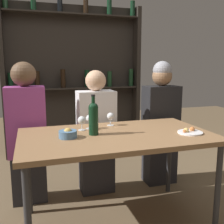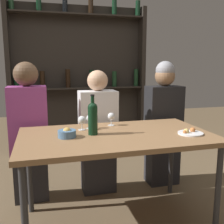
# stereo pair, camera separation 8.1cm
# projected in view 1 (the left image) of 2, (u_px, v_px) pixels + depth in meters

# --- Properties ---
(ground_plane) EXTENTS (10.00, 10.00, 0.00)m
(ground_plane) POSITION_uv_depth(u_px,v_px,m) (117.00, 222.00, 2.15)
(ground_plane) COLOR brown
(dining_table) EXTENTS (1.47, 0.84, 0.75)m
(dining_table) POSITION_uv_depth(u_px,v_px,m) (117.00, 141.00, 2.03)
(dining_table) COLOR olive
(dining_table) RESTS_ON ground_plane
(wine_rack_wall) EXTENTS (1.97, 0.21, 2.23)m
(wine_rack_wall) POSITION_uv_depth(u_px,v_px,m) (74.00, 75.00, 3.80)
(wine_rack_wall) COLOR #28231E
(wine_rack_wall) RESTS_ON ground_plane
(wine_bottle) EXTENTS (0.07, 0.07, 0.31)m
(wine_bottle) POSITION_uv_depth(u_px,v_px,m) (93.00, 117.00, 1.97)
(wine_bottle) COLOR black
(wine_bottle) RESTS_ON dining_table
(wine_glass_0) EXTENTS (0.06, 0.06, 0.11)m
(wine_glass_0) POSITION_uv_depth(u_px,v_px,m) (111.00, 117.00, 2.29)
(wine_glass_0) COLOR silver
(wine_glass_0) RESTS_ON dining_table
(wine_glass_1) EXTENTS (0.06, 0.06, 0.12)m
(wine_glass_1) POSITION_uv_depth(u_px,v_px,m) (89.00, 119.00, 2.17)
(wine_glass_1) COLOR silver
(wine_glass_1) RESTS_ON dining_table
(wine_glass_2) EXTENTS (0.07, 0.07, 0.12)m
(wine_glass_2) POSITION_uv_depth(u_px,v_px,m) (82.00, 121.00, 2.12)
(wine_glass_2) COLOR silver
(wine_glass_2) RESTS_ON dining_table
(food_plate_0) EXTENTS (0.19, 0.19, 0.05)m
(food_plate_0) POSITION_uv_depth(u_px,v_px,m) (190.00, 132.00, 2.04)
(food_plate_0) COLOR white
(food_plate_0) RESTS_ON dining_table
(snack_bowl) EXTENTS (0.13, 0.13, 0.07)m
(snack_bowl) POSITION_uv_depth(u_px,v_px,m) (68.00, 134.00, 1.90)
(snack_bowl) COLOR #4C7299
(snack_bowl) RESTS_ON dining_table
(seated_person_left) EXTENTS (0.34, 0.22, 1.31)m
(seated_person_left) POSITION_uv_depth(u_px,v_px,m) (27.00, 136.00, 2.41)
(seated_person_left) COLOR #26262B
(seated_person_left) RESTS_ON ground_plane
(seated_person_center) EXTENTS (0.37, 0.22, 1.23)m
(seated_person_center) POSITION_uv_depth(u_px,v_px,m) (96.00, 136.00, 2.61)
(seated_person_center) COLOR #26262B
(seated_person_center) RESTS_ON ground_plane
(seated_person_right) EXTENTS (0.36, 0.22, 1.32)m
(seated_person_right) POSITION_uv_depth(u_px,v_px,m) (161.00, 124.00, 2.81)
(seated_person_right) COLOR #26262B
(seated_person_right) RESTS_ON ground_plane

